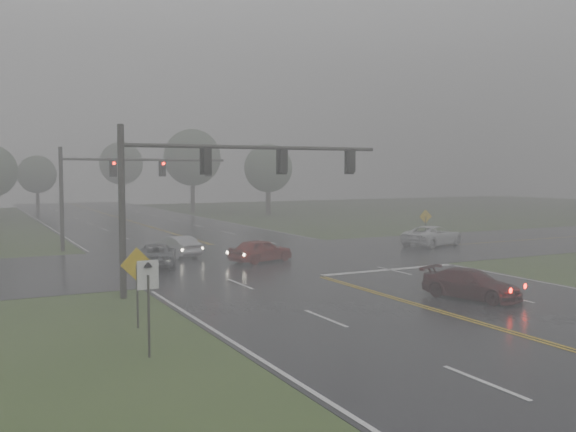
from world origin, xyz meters
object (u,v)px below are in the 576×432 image
sedan_red (261,262)px  signal_gantry_near (209,176)px  signal_gantry_far (115,178)px  sedan_silver (177,257)px  sedan_maroon (471,299)px  car_grey (156,267)px  pickup_white (433,246)px

sedan_red → signal_gantry_near: (-5.79, -7.13, 5.16)m
signal_gantry_far → sedan_silver: bearing=-69.2°
sedan_maroon → signal_gantry_near: size_ratio=0.33×
signal_gantry_near → signal_gantry_far: 18.11m
signal_gantry_near → signal_gantry_far: signal_gantry_near is taller
car_grey → signal_gantry_far: signal_gantry_far is taller
pickup_white → signal_gantry_far: signal_gantry_far is taller
sedan_red → sedan_silver: bearing=21.2°
sedan_silver → signal_gantry_near: size_ratio=0.31×
sedan_red → signal_gantry_far: bearing=11.9°
sedan_red → signal_gantry_near: bearing=123.7°
sedan_silver → signal_gantry_near: signal_gantry_near is taller
sedan_red → signal_gantry_near: size_ratio=0.32×
sedan_red → sedan_silver: size_ratio=1.02×
sedan_silver → pickup_white: (18.29, -2.74, 0.00)m
sedan_red → signal_gantry_far: size_ratio=0.34×
sedan_silver → signal_gantry_far: (-2.40, 6.30, 4.92)m
sedan_red → sedan_maroon: bearing=176.2°
pickup_white → sedan_silver: bearing=63.9°
car_grey → signal_gantry_near: size_ratio=0.36×
sedan_maroon → signal_gantry_near: 12.55m
sedan_maroon → pickup_white: bearing=35.7°
signal_gantry_near → sedan_silver: bearing=80.0°
sedan_red → signal_gantry_far: (-6.10, 10.98, 4.92)m
car_grey → signal_gantry_far: 11.00m
car_grey → signal_gantry_near: 9.75m
sedan_red → pickup_white: 14.72m
pickup_white → signal_gantry_far: bearing=48.8°
sedan_maroon → signal_gantry_near: signal_gantry_near is taller
signal_gantry_far → pickup_white: bearing=-23.6°
car_grey → pickup_white: (20.58, 0.79, 0.00)m
sedan_maroon → signal_gantry_far: 27.19m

